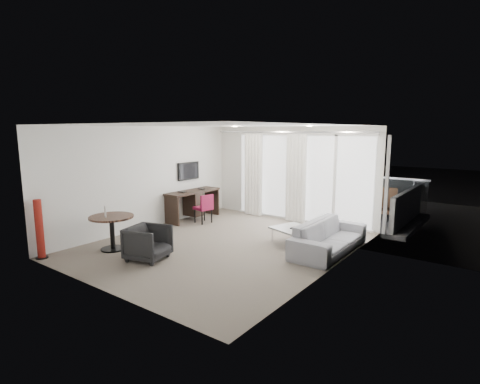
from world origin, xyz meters
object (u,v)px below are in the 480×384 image
Objects in this scene: desk at (193,205)px; coffee_table at (293,235)px; sofa at (329,237)px; rattan_chair_a at (343,198)px; red_lamp at (39,229)px; desk_chair at (203,208)px; tub_armchair at (148,243)px; rattan_chair_b at (385,204)px; round_table at (112,233)px.

desk is 3.40m from coffee_table.
sofa reaches higher than coffee_table.
desk is 4.56m from rattan_chair_a.
red_lamp is 1.50× the size of coffee_table.
desk is at bearing 174.22° from coffee_table.
desk_chair is 0.36× the size of sofa.
tub_armchair is 3.68m from sofa.
red_lamp is 5.80m from sofa.
rattan_chair_b is at bearing -2.13° from sofa.
desk is at bearing 100.02° from round_table.
red_lamp reaches higher than desk.
round_table reaches higher than coffee_table.
round_table reaches higher than tub_armchair.
rattan_chair_b is (4.39, 3.17, 0.03)m from desk.
desk_chair is 2.88m from coffee_table.
tub_armchair is at bearing -128.67° from rattan_chair_b.
red_lamp reaches higher than tub_armchair.
desk is 1.91× the size of round_table.
desk_chair reaches higher than sofa.
round_table is 1.16× the size of coffee_table.
red_lamp reaches higher than round_table.
desk_chair is at bearing 90.44° from round_table.
sofa is 2.42× the size of rattan_chair_a.
desk is 3.39m from tub_armchair.
desk is at bearing -140.67° from rattan_chair_a.
rattan_chair_b is (2.77, 6.14, 0.10)m from tub_armchair.
desk_chair is 3.76m from sofa.
red_lamp is (-0.65, -4.03, 0.19)m from desk_chair.
desk_chair is at bearing -15.90° from desk.
rattan_chair_b reaches higher than round_table.
sofa is at bearing 6.72° from desk_chair.
round_table is 4.55m from sofa.
desk is 2.36× the size of tub_armchair.
rattan_chair_a is at bearing 156.20° from rattan_chair_b.
rattan_chair_a reaches higher than rattan_chair_b.
coffee_table is 3.66m from rattan_chair_b.
tub_armchair is (1.12, -2.83, -0.06)m from desk_chair.
round_table is 0.77× the size of red_lamp.
rattan_chair_b is at bearing 51.22° from desk_chair.
round_table is at bearing 60.19° from red_lamp.
coffee_table is at bearing -120.69° from rattan_chair_b.
coffee_table is 3.75m from rattan_chair_a.
tub_armchair is at bearing 2.04° from round_table.
rattan_chair_a reaches higher than coffee_table.
red_lamp is 8.21m from rattan_chair_a.
red_lamp reaches higher than desk_chair.
round_table is 1.03× the size of rattan_chair_b.
rattan_chair_b reaches higher than tub_armchair.
desk_chair is at bearing 80.91° from red_lamp.
rattan_chair_a is (1.43, 6.36, 0.11)m from tub_armchair.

